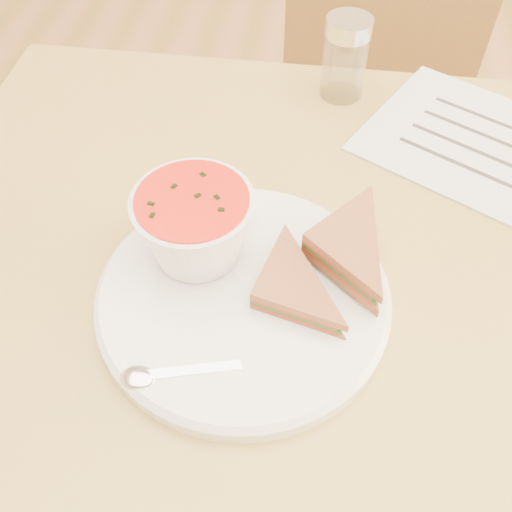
% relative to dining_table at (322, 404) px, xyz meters
% --- Properties ---
extents(floor, '(5.00, 6.00, 0.01)m').
position_rel_dining_table_xyz_m(floor, '(0.00, 0.00, -0.38)').
color(floor, olive).
rests_on(floor, ground).
extents(dining_table, '(1.00, 0.70, 0.75)m').
position_rel_dining_table_xyz_m(dining_table, '(0.00, 0.00, 0.00)').
color(dining_table, olive).
rests_on(dining_table, floor).
extents(chair_far, '(0.41, 0.41, 0.84)m').
position_rel_dining_table_xyz_m(chair_far, '(0.03, 0.46, 0.04)').
color(chair_far, brown).
rests_on(chair_far, floor).
extents(plate, '(0.32, 0.32, 0.02)m').
position_rel_dining_table_xyz_m(plate, '(-0.11, -0.08, 0.38)').
color(plate, white).
rests_on(plate, dining_table).
extents(soup_bowl, '(0.12, 0.12, 0.08)m').
position_rel_dining_table_xyz_m(soup_bowl, '(-0.16, -0.04, 0.43)').
color(soup_bowl, white).
rests_on(soup_bowl, plate).
extents(sandwich_half_a, '(0.11, 0.11, 0.03)m').
position_rel_dining_table_xyz_m(sandwich_half_a, '(-0.10, -0.10, 0.41)').
color(sandwich_half_a, '#AF6A3D').
rests_on(sandwich_half_a, plate).
extents(sandwich_half_b, '(0.14, 0.14, 0.03)m').
position_rel_dining_table_xyz_m(sandwich_half_b, '(-0.06, -0.03, 0.42)').
color(sandwich_half_b, '#AF6A3D').
rests_on(sandwich_half_b, plate).
extents(spoon, '(0.16, 0.07, 0.01)m').
position_rel_dining_table_xyz_m(spoon, '(-0.14, -0.17, 0.40)').
color(spoon, silver).
rests_on(spoon, plate).
extents(paper_menu, '(0.38, 0.35, 0.00)m').
position_rel_dining_table_xyz_m(paper_menu, '(0.17, 0.19, 0.38)').
color(paper_menu, white).
rests_on(paper_menu, dining_table).
extents(condiment_shaker, '(0.07, 0.07, 0.11)m').
position_rel_dining_table_xyz_m(condiment_shaker, '(-0.03, 0.29, 0.43)').
color(condiment_shaker, silver).
rests_on(condiment_shaker, dining_table).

